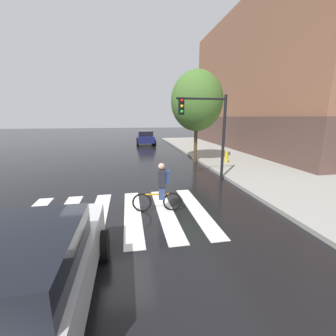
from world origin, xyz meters
name	(u,v)px	position (x,y,z in m)	size (l,w,h in m)	color
ground_plane	(113,216)	(0.00, 0.00, 0.00)	(120.00, 120.00, 0.00)	black
crosswalk_stripes	(116,216)	(0.08, 0.00, 0.01)	(6.11, 4.18, 0.01)	silver
sedan_near	(23,281)	(-1.03, -3.76, 0.82)	(2.17, 4.60, 1.59)	#B7B7BC
sedan_mid	(146,137)	(2.64, 19.10, 0.81)	(2.25, 4.61, 1.58)	navy
cyclist	(161,188)	(1.61, 0.11, 0.84)	(1.71, 0.38, 1.69)	black
traffic_light_near	(208,124)	(4.39, 3.27, 2.86)	(2.47, 0.28, 4.20)	black
fire_hydrant	(226,157)	(7.12, 6.81, 0.53)	(0.33, 0.22, 0.78)	gold
street_tree_near	(197,101)	(5.30, 8.02, 4.22)	(3.51, 3.51, 6.25)	#4C3823
corner_building	(310,84)	(18.87, 13.52, 6.40)	(16.94, 21.66, 12.90)	brown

